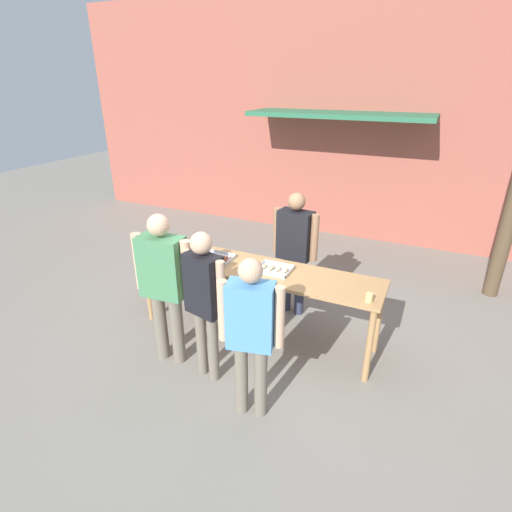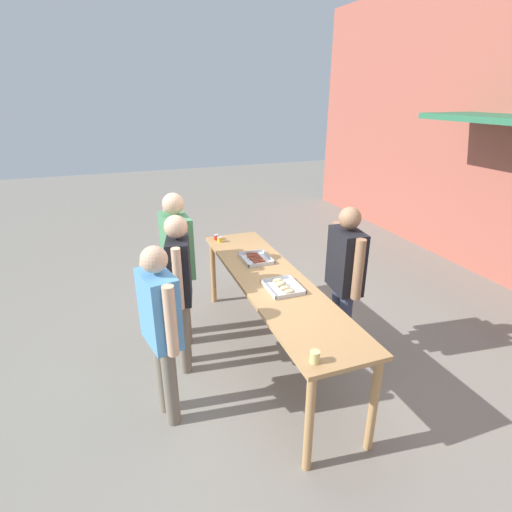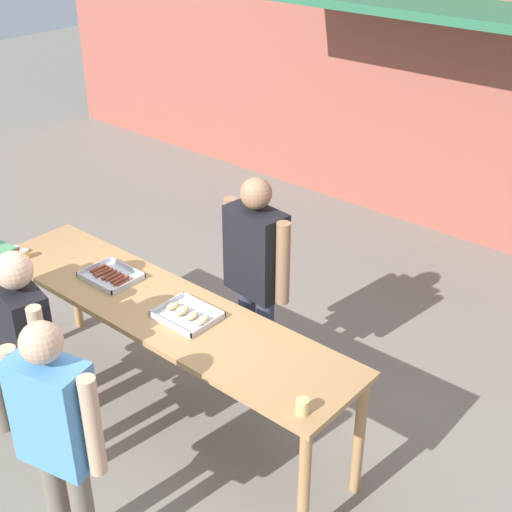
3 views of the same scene
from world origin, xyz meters
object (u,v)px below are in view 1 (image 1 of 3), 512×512
object	(u,v)px
condiment_jar_ketchup	(158,253)
person_customer_with_cup	(251,327)
food_tray_buns	(275,269)
person_customer_waiting_in_line	(204,295)
condiment_jar_mustard	(151,253)
person_customer_holding_hotdog	(164,279)
beer_cup	(369,297)
food_tray_sausages	(217,258)
person_server_behind_table	(295,245)

from	to	relation	value
condiment_jar_ketchup	person_customer_with_cup	xyz separation A→B (m)	(1.77, -0.98, 0.01)
food_tray_buns	condiment_jar_ketchup	xyz separation A→B (m)	(-1.49, -0.23, 0.01)
person_customer_waiting_in_line	condiment_jar_mustard	bearing A→B (deg)	-17.00
condiment_jar_ketchup	person_customer_with_cup	distance (m)	2.02
person_customer_holding_hotdog	beer_cup	bearing A→B (deg)	-167.75
food_tray_sausages	person_customer_waiting_in_line	world-z (taller)	person_customer_waiting_in_line
beer_cup	person_customer_waiting_in_line	distance (m)	1.65
person_customer_waiting_in_line	person_customer_with_cup	bearing A→B (deg)	169.49
food_tray_buns	person_customer_holding_hotdog	size ratio (longest dim) A/B	0.22
food_tray_buns	person_customer_with_cup	world-z (taller)	person_customer_with_cup
person_server_behind_table	person_customer_with_cup	distance (m)	1.93
condiment_jar_ketchup	person_customer_holding_hotdog	bearing A→B (deg)	-47.86
person_customer_holding_hotdog	person_customer_with_cup	world-z (taller)	person_customer_holding_hotdog
food_tray_sausages	condiment_jar_mustard	xyz separation A→B (m)	(-0.82, -0.25, 0.02)
condiment_jar_mustard	condiment_jar_ketchup	bearing A→B (deg)	10.37
food_tray_sausages	condiment_jar_ketchup	xyz separation A→B (m)	(-0.72, -0.23, 0.02)
condiment_jar_mustard	person_customer_waiting_in_line	distance (m)	1.40
condiment_jar_ketchup	food_tray_buns	bearing A→B (deg)	8.82
food_tray_sausages	person_server_behind_table	size ratio (longest dim) A/B	0.23
beer_cup	person_customer_with_cup	distance (m)	1.29
beer_cup	person_customer_with_cup	world-z (taller)	person_customer_with_cup
beer_cup	person_customer_holding_hotdog	distance (m)	2.14
person_server_behind_table	condiment_jar_ketchup	bearing A→B (deg)	-141.71
beer_cup	person_server_behind_table	size ratio (longest dim) A/B	0.05
food_tray_sausages	beer_cup	size ratio (longest dim) A/B	4.29
beer_cup	person_customer_waiting_in_line	size ratio (longest dim) A/B	0.05
beer_cup	person_customer_holding_hotdog	xyz separation A→B (m)	(-2.04, -0.62, 0.05)
condiment_jar_ketchup	beer_cup	world-z (taller)	beer_cup
food_tray_buns	person_customer_waiting_in_line	distance (m)	1.01
condiment_jar_mustard	person_customer_holding_hotdog	xyz separation A→B (m)	(0.67, -0.62, 0.06)
person_customer_waiting_in_line	person_server_behind_table	bearing A→B (deg)	-90.28
food_tray_sausages	person_customer_waiting_in_line	size ratio (longest dim) A/B	0.23
person_customer_holding_hotdog	condiment_jar_mustard	bearing A→B (deg)	-47.18
condiment_jar_ketchup	condiment_jar_mustard	bearing A→B (deg)	-169.63
condiment_jar_mustard	beer_cup	size ratio (longest dim) A/B	0.77
person_customer_holding_hotdog	person_customer_waiting_in_line	bearing A→B (deg)	168.03
food_tray_sausages	beer_cup	bearing A→B (deg)	-7.43
beer_cup	person_customer_with_cup	xyz separation A→B (m)	(-0.85, -0.97, -0.01)
condiment_jar_ketchup	person_customer_waiting_in_line	xyz separation A→B (m)	(1.12, -0.71, 0.04)
condiment_jar_ketchup	person_customer_with_cup	world-z (taller)	person_customer_with_cup
beer_cup	person_server_behind_table	world-z (taller)	person_server_behind_table
beer_cup	person_customer_holding_hotdog	size ratio (longest dim) A/B	0.05
person_server_behind_table	person_customer_with_cup	size ratio (longest dim) A/B	1.03
person_server_behind_table	person_customer_waiting_in_line	bearing A→B (deg)	-96.30
food_tray_sausages	person_customer_with_cup	world-z (taller)	person_customer_with_cup
person_server_behind_table	beer_cup	bearing A→B (deg)	-33.26
food_tray_buns	person_customer_with_cup	distance (m)	1.24
condiment_jar_mustard	person_server_behind_table	world-z (taller)	person_server_behind_table
beer_cup	food_tray_buns	bearing A→B (deg)	167.58
food_tray_buns	person_customer_with_cup	xyz separation A→B (m)	(0.28, -1.21, 0.02)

